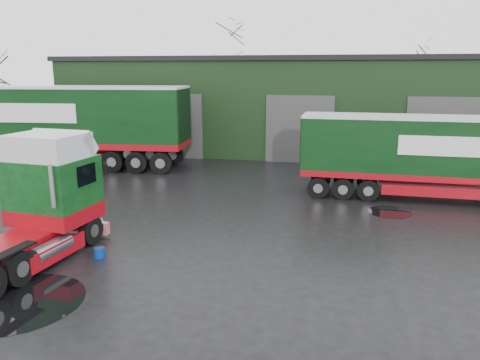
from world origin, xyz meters
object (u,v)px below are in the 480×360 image
at_px(lorry_right, 427,158).
at_px(tree_back_a, 229,78).
at_px(trailer_left, 58,126).
at_px(warehouse, 307,103).
at_px(wash_bucket, 100,253).
at_px(tree_back_b, 406,90).
at_px(hero_tractor, 14,204).

bearing_deg(lorry_right, tree_back_a, -147.37).
bearing_deg(trailer_left, warehouse, -57.95).
distance_m(lorry_right, wash_bucket, 13.91).
bearing_deg(wash_bucket, warehouse, 78.36).
bearing_deg(warehouse, lorry_right, -65.43).
bearing_deg(tree_back_b, tree_back_a, 180.00).
distance_m(hero_tractor, lorry_right, 15.93).
height_order(hero_tractor, trailer_left, trailer_left).
height_order(trailer_left, wash_bucket, trailer_left).
relative_size(warehouse, lorry_right, 2.37).
height_order(lorry_right, wash_bucket, lorry_right).
height_order(tree_back_a, tree_back_b, tree_back_a).
height_order(lorry_right, tree_back_a, tree_back_a).
xyz_separation_m(hero_tractor, wash_bucket, (1.96, 0.95, -1.66)).
distance_m(warehouse, lorry_right, 14.49).
distance_m(wash_bucket, tree_back_b, 34.60).
relative_size(warehouse, trailer_left, 2.18).
bearing_deg(trailer_left, hero_tractor, -156.92).
distance_m(warehouse, tree_back_b, 12.82).
bearing_deg(trailer_left, tree_back_a, -19.77).
height_order(warehouse, tree_back_a, tree_back_a).
bearing_deg(tree_back_a, warehouse, -51.34).
height_order(trailer_left, lorry_right, trailer_left).
xyz_separation_m(tree_back_a, tree_back_b, (16.00, 0.00, -1.00)).
bearing_deg(hero_tractor, warehouse, 80.31).
bearing_deg(hero_tractor, wash_bucket, 31.99).
height_order(trailer_left, tree_back_b, tree_back_b).
distance_m(trailer_left, tree_back_b, 29.30).
relative_size(tree_back_a, tree_back_b, 1.27).
bearing_deg(lorry_right, hero_tractor, -50.25).
relative_size(hero_tractor, tree_back_b, 0.78).
xyz_separation_m(lorry_right, tree_back_a, (-14.00, 23.12, 2.95)).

